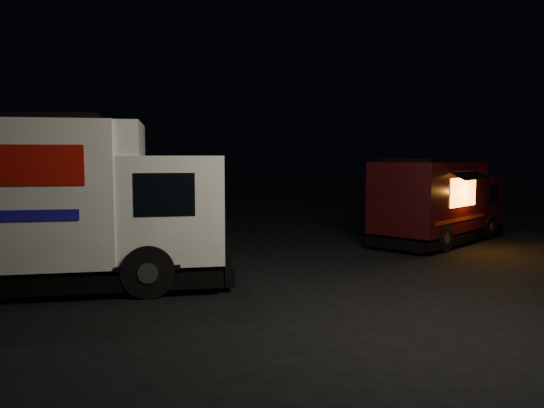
{
  "coord_description": "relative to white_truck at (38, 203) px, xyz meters",
  "views": [
    {
      "loc": [
        -5.75,
        -9.31,
        2.7
      ],
      "look_at": [
        0.16,
        2.0,
        1.56
      ],
      "focal_mm": 35.0,
      "sensor_mm": 36.0,
      "label": 1
    }
  ],
  "objects": [
    {
      "name": "ground",
      "position": [
        5.0,
        -2.42,
        -1.76
      ],
      "size": [
        80.0,
        80.0,
        0.0
      ],
      "primitive_type": "plane",
      "color": "black",
      "rests_on": "ground"
    },
    {
      "name": "white_truck",
      "position": [
        0.0,
        0.0,
        0.0
      ],
      "size": [
        8.21,
        4.81,
        3.52
      ],
      "primitive_type": null,
      "rotation": [
        0.0,
        0.0,
        -0.3
      ],
      "color": "white",
      "rests_on": "ground"
    },
    {
      "name": "red_truck",
      "position": [
        11.72,
        0.63,
        -0.44
      ],
      "size": [
        6.05,
        3.84,
        2.64
      ],
      "primitive_type": null,
      "rotation": [
        0.0,
        0.0,
        0.34
      ],
      "color": "#380A10",
      "rests_on": "ground"
    }
  ]
}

